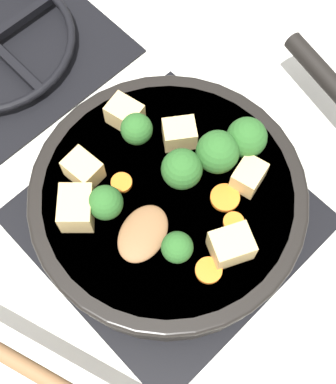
{
  "coord_description": "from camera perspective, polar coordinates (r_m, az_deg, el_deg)",
  "views": [
    {
      "loc": [
        -0.16,
        -0.17,
        0.62
      ],
      "look_at": [
        0.0,
        0.0,
        0.09
      ],
      "focal_mm": 50.0,
      "sensor_mm": 36.0,
      "label": 1
    }
  ],
  "objects": [
    {
      "name": "carrot_slice_near_center",
      "position": [
        0.58,
        6.1,
        -0.61
      ],
      "size": [
        0.03,
        0.03,
        0.01
      ],
      "primitive_type": "cylinder",
      "color": "orange",
      "rests_on": "skillet_pan"
    },
    {
      "name": "broccoli_floret_east_rim",
      "position": [
        0.59,
        -3.36,
        6.68
      ],
      "size": [
        0.04,
        0.04,
        0.04
      ],
      "color": "#709956",
      "rests_on": "skillet_pan"
    },
    {
      "name": "skillet_pan",
      "position": [
        0.61,
        0.22,
        -0.84
      ],
      "size": [
        0.43,
        0.31,
        0.06
      ],
      "color": "black",
      "rests_on": "front_burner_grate"
    },
    {
      "name": "tofu_cube_west_chunk",
      "position": [
        0.58,
        8.6,
        1.7
      ],
      "size": [
        0.04,
        0.04,
        0.03
      ],
      "primitive_type": "cube",
      "rotation": [
        0.0,
        0.0,
        0.24
      ],
      "color": "#DBB770",
      "rests_on": "skillet_pan"
    },
    {
      "name": "front_burner_grate",
      "position": [
        0.65,
        0.0,
        -2.53
      ],
      "size": [
        0.31,
        0.31,
        0.03
      ],
      "color": "black",
      "rests_on": "ground_plane"
    },
    {
      "name": "tofu_cube_front_piece",
      "position": [
        0.55,
        6.5,
        -5.95
      ],
      "size": [
        0.05,
        0.05,
        0.03
      ],
      "primitive_type": "cube",
      "rotation": [
        0.0,
        0.0,
        2.7
      ],
      "color": "#DBB770",
      "rests_on": "skillet_pan"
    },
    {
      "name": "tofu_cube_near_handle",
      "position": [
        0.62,
        -4.63,
        8.29
      ],
      "size": [
        0.04,
        0.04,
        0.03
      ],
      "primitive_type": "cube",
      "rotation": [
        0.0,
        0.0,
        4.93
      ],
      "color": "#DBB770",
      "rests_on": "skillet_pan"
    },
    {
      "name": "tofu_cube_center_large",
      "position": [
        0.6,
        1.23,
        6.23
      ],
      "size": [
        0.05,
        0.04,
        0.03
      ],
      "primitive_type": "cube",
      "rotation": [
        0.0,
        0.0,
        2.52
      ],
      "color": "#DBB770",
      "rests_on": "skillet_pan"
    },
    {
      "name": "wooden_spoon",
      "position": [
        0.54,
        -7.96,
        -13.4
      ],
      "size": [
        0.25,
        0.26,
        0.02
      ],
      "color": "brown",
      "rests_on": "skillet_pan"
    },
    {
      "name": "carrot_slice_orange_thin",
      "position": [
        0.56,
        4.36,
        -8.33
      ],
      "size": [
        0.03,
        0.03,
        0.01
      ],
      "primitive_type": "cylinder",
      "color": "orange",
      "rests_on": "skillet_pan"
    },
    {
      "name": "carrot_slice_under_broccoli",
      "position": [
        0.57,
        7.01,
        -3.2
      ],
      "size": [
        0.02,
        0.02,
        0.01
      ],
      "primitive_type": "cylinder",
      "color": "orange",
      "rests_on": "skillet_pan"
    },
    {
      "name": "broccoli_floret_south_cluster",
      "position": [
        0.56,
        -6.67,
        -1.16
      ],
      "size": [
        0.04,
        0.04,
        0.04
      ],
      "color": "#709956",
      "rests_on": "skillet_pan"
    },
    {
      "name": "broccoli_floret_center_top",
      "position": [
        0.54,
        0.99,
        -5.94
      ],
      "size": [
        0.03,
        0.03,
        0.04
      ],
      "color": "#709956",
      "rests_on": "skillet_pan"
    },
    {
      "name": "broccoli_floret_near_spoon",
      "position": [
        0.59,
        8.39,
        5.75
      ],
      "size": [
        0.05,
        0.05,
        0.05
      ],
      "color": "#709956",
      "rests_on": "skillet_pan"
    },
    {
      "name": "tofu_cube_back_piece",
      "position": [
        0.59,
        -9.03,
        2.38
      ],
      "size": [
        0.03,
        0.04,
        0.03
      ],
      "primitive_type": "cube",
      "rotation": [
        0.0,
        0.0,
        4.81
      ],
      "color": "#DBB770",
      "rests_on": "skillet_pan"
    },
    {
      "name": "broccoli_floret_north_edge",
      "position": [
        0.57,
        1.81,
        2.14
      ],
      "size": [
        0.04,
        0.04,
        0.05
      ],
      "color": "#709956",
      "rests_on": "skillet_pan"
    },
    {
      "name": "broccoli_floret_west_rim",
      "position": [
        0.58,
        5.31,
        4.25
      ],
      "size": [
        0.05,
        0.05,
        0.05
      ],
      "color": "#709956",
      "rests_on": "skillet_pan"
    },
    {
      "name": "carrot_slice_edge_slice",
      "position": [
        0.59,
        -4.98,
        1.0
      ],
      "size": [
        0.02,
        0.02,
        0.01
      ],
      "primitive_type": "cylinder",
      "color": "orange",
      "rests_on": "skillet_pan"
    },
    {
      "name": "ground_plane",
      "position": [
        0.67,
        0.0,
        -2.89
      ],
      "size": [
        2.4,
        2.4,
        0.0
      ],
      "primitive_type": "plane",
      "color": "silver"
    },
    {
      "name": "tofu_cube_east_chunk",
      "position": [
        0.57,
        -9.73,
        -1.69
      ],
      "size": [
        0.06,
        0.06,
        0.03
      ],
      "primitive_type": "cube",
      "rotation": [
        0.0,
        0.0,
        0.8
      ],
      "color": "#DBB770",
      "rests_on": "skillet_pan"
    }
  ]
}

